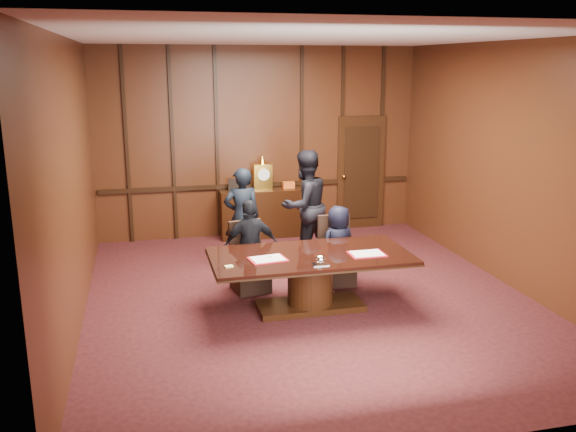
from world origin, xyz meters
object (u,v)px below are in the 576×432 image
(sideboard, at_px, (263,211))
(signatory_right, at_px, (338,246))
(signatory_left, at_px, (251,246))
(conference_table, at_px, (310,272))
(witness_right, at_px, (305,205))
(witness_left, at_px, (242,217))

(sideboard, bearing_deg, signatory_right, -78.59)
(signatory_left, bearing_deg, conference_table, 126.42)
(witness_right, bearing_deg, witness_left, -20.78)
(signatory_left, xyz_separation_m, witness_right, (1.14, 1.29, 0.24))
(signatory_right, bearing_deg, conference_table, 34.03)
(sideboard, relative_size, witness_left, 1.00)
(signatory_left, relative_size, witness_right, 0.74)
(sideboard, relative_size, conference_table, 0.61)
(sideboard, relative_size, signatory_left, 1.19)
(witness_right, bearing_deg, conference_table, 53.04)
(signatory_left, relative_size, witness_left, 0.85)
(signatory_left, xyz_separation_m, witness_left, (0.09, 1.23, 0.12))
(witness_left, bearing_deg, witness_right, -177.46)
(conference_table, distance_m, signatory_left, 1.04)
(conference_table, distance_m, witness_right, 2.18)
(sideboard, height_order, signatory_left, sideboard)
(signatory_left, bearing_deg, witness_right, -134.19)
(signatory_right, height_order, witness_left, witness_left)
(conference_table, xyz_separation_m, witness_right, (0.49, 2.09, 0.40))
(conference_table, bearing_deg, signatory_right, 50.91)
(signatory_right, height_order, witness_right, witness_right)
(sideboard, xyz_separation_m, conference_table, (-0.09, -3.59, 0.02))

